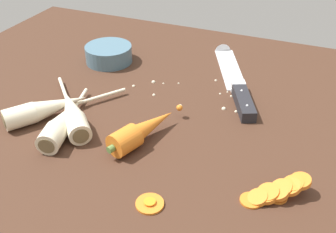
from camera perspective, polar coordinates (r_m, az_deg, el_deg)
ground_plane at (r=77.07cm, az=0.57°, el=-1.40°), size 120.00×90.00×4.00cm
chefs_knife at (r=90.37cm, az=9.26°, el=5.81°), size 17.39×33.01×4.18cm
whole_carrot at (r=69.13cm, az=-3.71°, el=-1.97°), size 8.69×17.12×4.20cm
parsnip_front at (r=75.73cm, az=-13.45°, el=0.48°), size 18.20×18.69×4.00cm
parsnip_mid_left at (r=73.32cm, az=-14.99°, el=-0.99°), size 7.16×20.20×4.00cm
parsnip_mid_right at (r=78.28cm, az=-16.91°, el=1.07°), size 15.83×20.88×4.00cm
carrot_slice_stack at (r=60.89cm, az=15.16°, el=-10.19°), size 9.29×7.65×3.71cm
carrot_slice_stray_near at (r=58.55cm, az=-2.62°, el=-12.19°), size 4.12×4.12×0.70cm
carrot_slice_stray_mid at (r=61.63cm, az=15.30°, el=-10.80°), size 3.05×3.05×0.70cm
prep_bowl at (r=96.98cm, az=-8.45°, el=8.90°), size 11.00×11.00×4.00cm
mince_crumbs at (r=82.67cm, az=2.66°, el=3.18°), size 23.54×13.48×0.85cm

